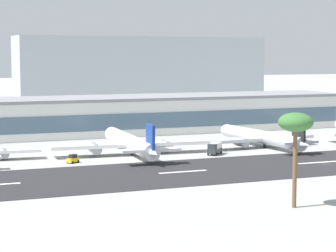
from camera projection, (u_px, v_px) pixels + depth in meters
name	position (u px, v px, depth m)	size (l,w,h in m)	color
ground_plane	(327.00, 164.00, 170.66)	(1400.00, 1400.00, 0.00)	#9E9E99
runway_strip	(321.00, 162.00, 172.91)	(800.00, 34.22, 0.08)	#262628
runway_centreline_dash_3	(183.00, 172.00, 158.70)	(12.00, 1.20, 0.01)	white
runway_centreline_dash_4	(319.00, 162.00, 172.65)	(12.00, 1.20, 0.01)	white
terminal_building	(141.00, 114.00, 241.17)	(151.34, 28.03, 12.83)	silver
distant_hotel_block	(142.00, 72.00, 353.55)	(130.23, 24.70, 36.67)	#A8B2BC
airliner_navy_tail_gate_1	(132.00, 143.00, 185.33)	(44.77, 48.70, 10.16)	white
airliner_black_tail_gate_2	(264.00, 138.00, 200.61)	(33.51, 44.76, 9.34)	silver
service_baggage_tug_0	(73.00, 159.00, 172.07)	(3.54, 3.16, 2.20)	gold
service_box_truck_1	(215.00, 148.00, 186.65)	(5.90, 5.98, 3.25)	#2D3338
palm_tree_0	(296.00, 125.00, 120.15)	(6.25, 6.25, 17.06)	brown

